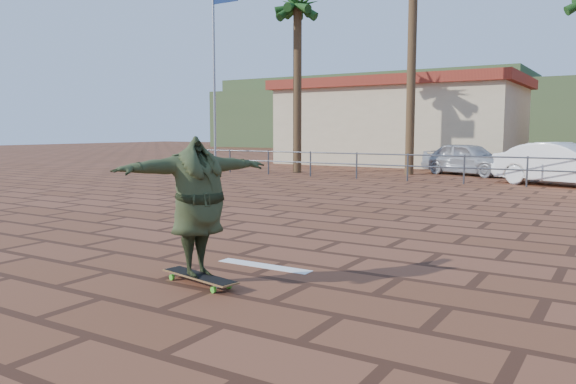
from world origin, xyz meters
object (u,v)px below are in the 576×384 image
at_px(longboard, 199,277).
at_px(car_white, 564,164).
at_px(car_silver, 468,159).
at_px(skateboarder, 198,206).

bearing_deg(longboard, car_white, 92.47).
bearing_deg(car_silver, skateboarder, -154.16).
bearing_deg(car_silver, car_white, -106.72).
relative_size(car_silver, car_white, 0.90).
height_order(longboard, car_silver, car_silver).
bearing_deg(skateboarder, car_white, 9.83).
bearing_deg(skateboarder, longboard, -161.23).
relative_size(skateboarder, car_white, 0.47).
xyz_separation_m(skateboarder, car_silver, (-1.40, 18.36, -0.27)).
xyz_separation_m(skateboarder, car_white, (2.41, 15.36, -0.23)).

